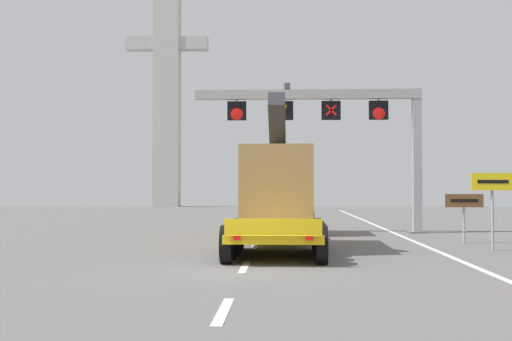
{
  "coord_description": "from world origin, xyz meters",
  "views": [
    {
      "loc": [
        0.98,
        -17.72,
        2.2
      ],
      "look_at": [
        -0.18,
        10.54,
        2.88
      ],
      "focal_mm": 46.69,
      "sensor_mm": 36.0,
      "label": 1
    }
  ],
  "objects_px": {
    "exit_sign_yellow": "(493,192)",
    "tourist_info_sign_brown": "(464,206)",
    "overhead_lane_gantry": "(338,117)",
    "bridge_pylon_distant": "(167,72)",
    "heavy_haul_truck_yellow": "(280,192)"
  },
  "relations": [
    {
      "from": "exit_sign_yellow",
      "to": "tourist_info_sign_brown",
      "type": "distance_m",
      "value": 3.06
    },
    {
      "from": "overhead_lane_gantry",
      "to": "bridge_pylon_distant",
      "type": "bearing_deg",
      "value": 110.72
    },
    {
      "from": "tourist_info_sign_brown",
      "to": "exit_sign_yellow",
      "type": "bearing_deg",
      "value": -87.01
    },
    {
      "from": "bridge_pylon_distant",
      "to": "tourist_info_sign_brown",
      "type": "bearing_deg",
      "value": -66.92
    },
    {
      "from": "tourist_info_sign_brown",
      "to": "heavy_haul_truck_yellow",
      "type": "bearing_deg",
      "value": 178.29
    },
    {
      "from": "heavy_haul_truck_yellow",
      "to": "tourist_info_sign_brown",
      "type": "bearing_deg",
      "value": -1.71
    },
    {
      "from": "heavy_haul_truck_yellow",
      "to": "tourist_info_sign_brown",
      "type": "height_order",
      "value": "heavy_haul_truck_yellow"
    },
    {
      "from": "heavy_haul_truck_yellow",
      "to": "tourist_info_sign_brown",
      "type": "distance_m",
      "value": 7.16
    },
    {
      "from": "overhead_lane_gantry",
      "to": "heavy_haul_truck_yellow",
      "type": "distance_m",
      "value": 7.09
    },
    {
      "from": "heavy_haul_truck_yellow",
      "to": "exit_sign_yellow",
      "type": "height_order",
      "value": "heavy_haul_truck_yellow"
    },
    {
      "from": "exit_sign_yellow",
      "to": "overhead_lane_gantry",
      "type": "bearing_deg",
      "value": 117.5
    },
    {
      "from": "overhead_lane_gantry",
      "to": "tourist_info_sign_brown",
      "type": "bearing_deg",
      "value": -52.54
    },
    {
      "from": "overhead_lane_gantry",
      "to": "bridge_pylon_distant",
      "type": "relative_size",
      "value": 0.38
    },
    {
      "from": "overhead_lane_gantry",
      "to": "heavy_haul_truck_yellow",
      "type": "xyz_separation_m",
      "value": [
        -2.75,
        -5.51,
        -3.5
      ]
    },
    {
      "from": "bridge_pylon_distant",
      "to": "overhead_lane_gantry",
      "type": "bearing_deg",
      "value": -69.28
    }
  ]
}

